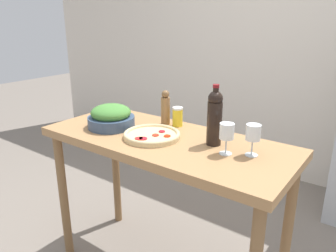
{
  "coord_description": "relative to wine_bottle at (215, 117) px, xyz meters",
  "views": [
    {
      "loc": [
        1.03,
        -1.37,
        1.58
      ],
      "look_at": [
        0.0,
        0.03,
        1.0
      ],
      "focal_mm": 35.0,
      "sensor_mm": 36.0,
      "label": 1
    }
  ],
  "objects": [
    {
      "name": "homemade_pizza",
      "position": [
        -0.32,
        -0.12,
        -0.14
      ],
      "size": [
        0.32,
        0.32,
        0.03
      ],
      "color": "#DBC189",
      "rests_on": "prep_counter"
    },
    {
      "name": "salad_bowl",
      "position": [
        -0.64,
        -0.12,
        -0.09
      ],
      "size": [
        0.28,
        0.28,
        0.14
      ],
      "color": "#384C6B",
      "rests_on": "prep_counter"
    },
    {
      "name": "pepper_mill",
      "position": [
        -0.41,
        0.12,
        -0.05
      ],
      "size": [
        0.06,
        0.06,
        0.22
      ],
      "color": "olive",
      "rests_on": "prep_counter"
    },
    {
      "name": "wine_glass_far",
      "position": [
        0.22,
        -0.02,
        -0.04
      ],
      "size": [
        0.07,
        0.07,
        0.16
      ],
      "color": "silver",
      "rests_on": "prep_counter"
    },
    {
      "name": "wine_glass_near",
      "position": [
        0.11,
        -0.08,
        -0.04
      ],
      "size": [
        0.07,
        0.07,
        0.16
      ],
      "color": "silver",
      "rests_on": "prep_counter"
    },
    {
      "name": "wall_back",
      "position": [
        -0.27,
        1.77,
        0.21
      ],
      "size": [
        6.4,
        0.06,
        2.6
      ],
      "color": "silver",
      "rests_on": "ground_plane"
    },
    {
      "name": "salt_canister",
      "position": [
        -0.33,
        0.14,
        -0.09
      ],
      "size": [
        0.06,
        0.06,
        0.12
      ],
      "color": "yellow",
      "rests_on": "prep_counter"
    },
    {
      "name": "prep_counter",
      "position": [
        -0.27,
        -0.07,
        -0.27
      ],
      "size": [
        1.44,
        0.61,
        0.94
      ],
      "color": "#A87A4C",
      "rests_on": "ground_plane"
    },
    {
      "name": "wine_bottle",
      "position": [
        0.0,
        0.0,
        0.0
      ],
      "size": [
        0.08,
        0.08,
        0.32
      ],
      "color": "black",
      "rests_on": "prep_counter"
    }
  ]
}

